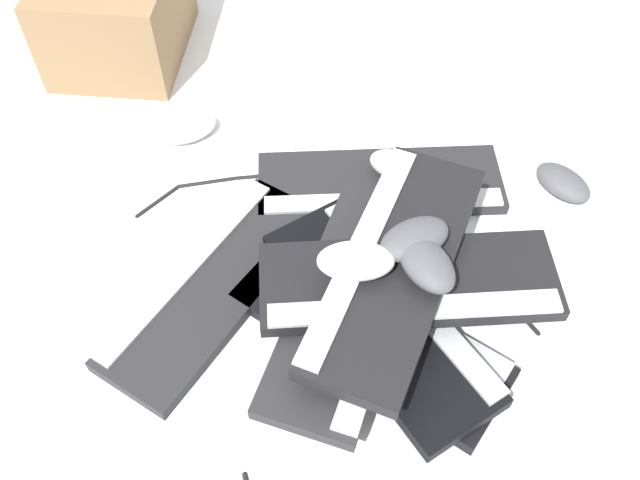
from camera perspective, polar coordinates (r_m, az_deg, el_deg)
name	(u,v)px	position (r m, az deg, el deg)	size (l,w,h in m)	color
ground_plane	(354,257)	(1.21, 2.78, -1.37)	(3.20, 3.20, 0.00)	white
keyboard_0	(214,285)	(1.17, -8.46, -3.60)	(0.41, 0.42, 0.03)	#232326
keyboard_1	(370,333)	(1.12, 4.02, -7.41)	(0.41, 0.42, 0.03)	black
keyboard_2	(380,184)	(1.30, 4.82, 4.49)	(0.46, 0.22, 0.03)	#232326
keyboard_3	(381,314)	(1.10, 4.86, -5.93)	(0.30, 0.46, 0.03)	black
keyboard_4	(352,300)	(1.07, 2.55, -4.79)	(0.35, 0.46, 0.03)	#232326
keyboard_5	(409,283)	(1.06, 7.11, -3.42)	(0.46, 0.21, 0.03)	black
keyboard_6	(395,265)	(1.04, 5.99, -2.02)	(0.37, 0.45, 0.03)	black
mouse_0	(426,263)	(1.00, 8.49, -1.83)	(0.11, 0.07, 0.04)	#4C4C51
mouse_1	(563,183)	(1.36, 18.87, 4.37)	(0.11, 0.07, 0.04)	#4C4C51
mouse_2	(189,129)	(1.41, -10.46, 8.76)	(0.11, 0.07, 0.04)	silver
mouse_3	(414,239)	(1.03, 7.57, 0.09)	(0.11, 0.07, 0.04)	#4C4C51
mouse_4	(399,166)	(1.28, 6.35, 5.91)	(0.11, 0.07, 0.04)	#B7B7BC
mouse_5	(356,261)	(1.00, 2.87, -1.68)	(0.11, 0.07, 0.04)	silver
cable_1	(341,213)	(1.26, 1.68, 2.21)	(0.61, 0.45, 0.01)	black
cardboard_box	(116,11)	(1.59, -15.98, 17.22)	(0.31, 0.25, 0.20)	olive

